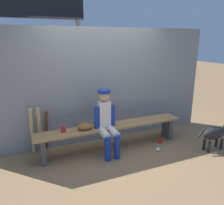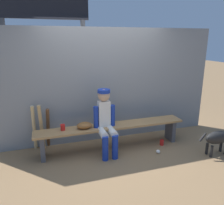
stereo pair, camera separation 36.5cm
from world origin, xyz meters
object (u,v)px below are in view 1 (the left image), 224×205
at_px(baseball_glove, 85,126).
at_px(cup_on_ground, 160,140).
at_px(player_seated, 107,120).
at_px(cup_on_bench, 63,129).
at_px(dugout_bench, 112,130).
at_px(bat_wood_tan, 40,130).
at_px(bat_wood_dark, 46,130).
at_px(baseball, 158,150).
at_px(scoreboard, 41,16).
at_px(bat_wood_natural, 32,131).
at_px(dog, 216,133).

xyz_separation_m(baseball_glove, cup_on_ground, (1.54, -0.17, -0.49)).
bearing_deg(player_seated, cup_on_bench, 168.83).
relative_size(dugout_bench, bat_wood_tan, 3.09).
height_order(player_seated, bat_wood_dark, player_seated).
bearing_deg(bat_wood_dark, baseball, -24.29).
bearing_deg(scoreboard, dugout_bench, -50.39).
xyz_separation_m(cup_on_ground, cup_on_bench, (-1.92, 0.21, 0.49)).
bearing_deg(scoreboard, bat_wood_natural, -118.01).
height_order(cup_on_bench, dog, cup_on_bench).
xyz_separation_m(player_seated, baseball_glove, (-0.38, 0.11, -0.11)).
xyz_separation_m(bat_wood_natural, dog, (3.26, -1.22, -0.11)).
height_order(cup_on_ground, dog, dog).
height_order(player_seated, dog, player_seated).
relative_size(bat_wood_dark, baseball, 11.30).
bearing_deg(dog, baseball, 162.07).
distance_m(bat_wood_natural, scoreboard, 2.26).
xyz_separation_m(bat_wood_dark, bat_wood_natural, (-0.25, 0.00, 0.03)).
xyz_separation_m(dugout_bench, baseball, (0.76, -0.46, -0.35)).
relative_size(dugout_bench, scoreboard, 0.80).
xyz_separation_m(bat_wood_dark, cup_on_ground, (2.17, -0.58, -0.36)).
bearing_deg(scoreboard, dog, -35.39).
bearing_deg(cup_on_bench, scoreboard, 94.10).
height_order(bat_wood_dark, baseball, bat_wood_dark).
xyz_separation_m(baseball, cup_on_bench, (-1.68, 0.49, 0.51)).
distance_m(bat_wood_tan, scoreboard, 2.25).
distance_m(baseball, dog, 1.16).
relative_size(baseball_glove, bat_wood_tan, 0.30).
bearing_deg(player_seated, bat_wood_dark, 152.45).
bearing_deg(baseball_glove, scoreboard, 111.23).
relative_size(bat_wood_dark, bat_wood_natural, 0.94).
height_order(dugout_bench, dog, dog).
bearing_deg(dugout_bench, bat_wood_dark, 160.49).
height_order(cup_on_ground, scoreboard, scoreboard).
xyz_separation_m(player_seated, bat_wood_natural, (-1.27, 0.53, -0.21)).
bearing_deg(cup_on_ground, bat_wood_natural, 166.38).
bearing_deg(bat_wood_dark, cup_on_bench, -56.40).
bearing_deg(player_seated, bat_wood_tan, 158.66).
bearing_deg(baseball, baseball_glove, 160.52).
relative_size(bat_wood_natural, cup_on_ground, 8.07).
distance_m(dugout_bench, baseball_glove, 0.56).
bearing_deg(dog, bat_wood_natural, 159.43).
xyz_separation_m(bat_wood_tan, scoreboard, (0.29, 0.88, 2.05)).
distance_m(bat_wood_dark, cup_on_ground, 2.28).
relative_size(bat_wood_dark, dog, 0.99).
distance_m(baseball, cup_on_ground, 0.38).
height_order(dugout_bench, bat_wood_natural, bat_wood_natural).
bearing_deg(bat_wood_natural, baseball_glove, -25.11).
relative_size(dugout_bench, baseball, 39.04).
relative_size(baseball, cup_on_bench, 0.67).
relative_size(dugout_bench, player_seated, 2.41).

